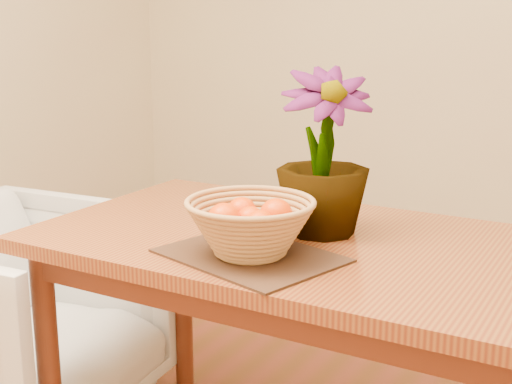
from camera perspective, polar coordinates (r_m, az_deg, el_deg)
The scene contains 7 objects.
wall_back at distance 3.64m, azimuth 17.93°, elevation 13.78°, with size 4.00×0.02×2.70m, color beige.
table at distance 1.89m, azimuth 3.69°, elevation -6.16°, with size 1.40×0.80×0.75m.
placemat at distance 1.71m, azimuth -0.45°, elevation -5.10°, with size 0.40×0.30×0.01m, color #382014.
wicker_basket at distance 1.69m, azimuth -0.45°, elevation -2.99°, with size 0.31×0.31×0.13m.
orange_pile at distance 1.68m, azimuth -0.46°, elevation -2.09°, with size 0.17×0.18×0.08m.
potted_plant at distance 1.85m, azimuth 5.42°, elevation 3.17°, with size 0.24×0.24×0.43m, color #163F12.
armchair at distance 2.48m, azimuth -18.48°, elevation -8.74°, with size 0.76×0.71×0.78m, color #876A5D.
Camera 1 is at (0.77, -1.30, 1.30)m, focal length 50.00 mm.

